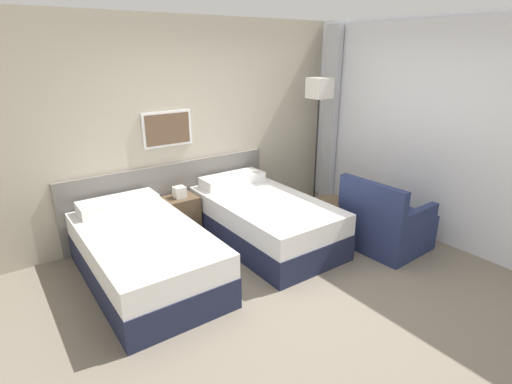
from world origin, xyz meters
The scene contains 9 objects.
ground_plane centered at (0.00, 0.00, 0.00)m, with size 16.00×16.00×0.00m, color slate.
wall_headboard centered at (-0.03, 1.98, 1.30)m, with size 10.00×0.10×2.70m.
wall_window centered at (2.14, -0.17, 1.34)m, with size 0.21×4.45×2.70m.
bed_near_door centered at (-1.26, 0.95, 0.29)m, with size 1.09×1.95×0.70m.
bed_near_window centered at (0.29, 0.95, 0.29)m, with size 1.09×1.95×0.70m.
nightstand centered at (-0.48, 1.70, 0.28)m, with size 0.42×0.34×0.68m.
floor_lamp centered at (1.56, 1.38, 1.68)m, with size 0.28×0.28×1.94m.
side_table centered at (1.09, 0.55, 0.35)m, with size 0.42×0.42×0.50m.
armchair centered at (1.40, -0.03, 0.28)m, with size 0.85×0.91×0.90m.
Camera 1 is at (-2.45, -2.71, 2.31)m, focal length 28.00 mm.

